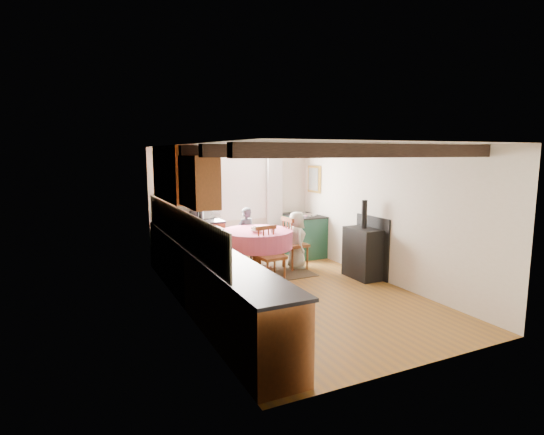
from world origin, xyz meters
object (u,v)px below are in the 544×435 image
cast_iron_stove (363,239)px  cup (273,230)px  chair_left (212,252)px  chair_right (295,243)px  chair_near (271,255)px  child_right (297,240)px  dining_table (257,251)px  child_far (246,235)px  aga_range (304,235)px

cast_iron_stove → cup: (-1.46, 0.78, 0.15)m
chair_left → chair_right: chair_right is taller
cast_iron_stove → chair_near: bearing=164.7°
chair_right → cup: chair_right is taller
cast_iron_stove → child_right: cast_iron_stove is taller
chair_near → dining_table: bearing=80.9°
dining_table → cup: size_ratio=12.91×
cast_iron_stove → child_far: size_ratio=1.23×
child_right → cup: child_right is taller
dining_table → aga_range: bearing=28.9°
child_far → child_right: 1.12m
chair_left → child_far: 1.21m
chair_left → cup: bearing=62.9°
cup → dining_table: bearing=112.9°
chair_right → cup: 0.80m
aga_range → child_right: child_right is taller
chair_near → chair_right: (0.83, 0.64, 0.02)m
chair_near → aga_range: bearing=38.5°
chair_left → aga_range: size_ratio=0.91×
chair_near → child_right: bearing=30.7°
aga_range → child_right: (-0.67, -0.88, 0.10)m
child_far → cup: 1.21m
dining_table → chair_near: bearing=-92.5°
aga_range → child_far: (-1.41, -0.04, 0.12)m
cup → child_right: bearing=26.0°
chair_left → chair_right: size_ratio=0.89×
dining_table → cup: cup is taller
cup → chair_left: bearing=156.0°
chair_near → aga_range: (1.54, 1.55, -0.04)m
chair_near → cast_iron_stove: 1.73m
chair_left → child_far: size_ratio=0.80×
chair_right → cup: bearing=113.2°
chair_near → child_right: child_right is taller
chair_near → aga_range: size_ratio=0.99×
chair_left → cast_iron_stove: 2.80m
chair_left → chair_right: 1.68m
child_right → cup: 0.82m
chair_left → child_right: size_ratio=0.82×
child_far → cup: size_ratio=11.03×
cast_iron_stove → child_right: bearing=124.8°
dining_table → chair_left: size_ratio=1.47×
chair_right → aga_range: (0.71, 0.90, -0.05)m
chair_right → cup: size_ratio=9.86×
child_right → child_far: bearing=56.4°
dining_table → aga_range: size_ratio=1.35×
child_far → dining_table: bearing=67.8°
chair_left → cup: size_ratio=8.77×
dining_table → aga_range: aga_range is taller
chair_left → cup: chair_left is taller
chair_right → child_right: 0.07m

